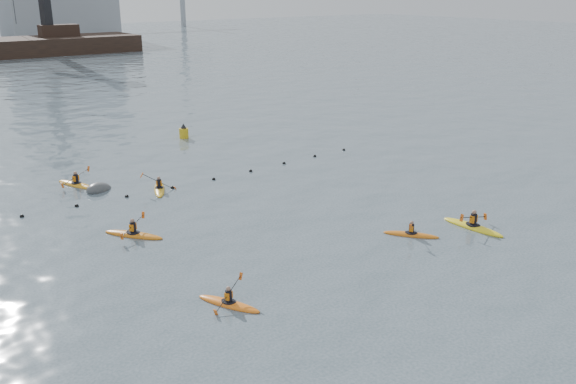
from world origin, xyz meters
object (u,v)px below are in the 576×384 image
Objects in this scene: kayaker_1 at (473,226)px; kayaker_3 at (159,189)px; kayaker_4 at (411,234)px; kayaker_2 at (133,234)px; nav_buoy at (184,133)px; kayaker_5 at (76,184)px; mooring_buoy at (99,190)px; kayaker_0 at (229,303)px.

kayaker_1 is 18.95m from kayaker_3.
kayaker_4 is (-3.38, 1.28, -0.02)m from kayaker_1.
kayaker_2 is 0.99× the size of kayaker_3.
kayaker_4 is at bearing -91.74° from nav_buoy.
kayaker_5 is at bearing -147.49° from nav_buoy.
nav_buoy reaches higher than kayaker_2.
kayaker_2 is 21.30m from nav_buoy.
kayaker_3 is 2.23× the size of nav_buoy.
kayaker_3 is (-10.41, 15.83, -0.01)m from kayaker_1.
mooring_buoy is at bearing -86.45° from kayaker_5.
kayaker_5 reaches higher than kayaker_4.
kayaker_4 reaches higher than kayaker_2.
kayaker_2 is 1.18× the size of kayaker_4.
kayaker_1 is at bearing 121.90° from kayaker_4.
nav_buoy is at bearing 19.67° from kayaker_2.
kayaker_1 is 24.48m from kayaker_5.
kayaker_4 is (7.03, -14.56, -0.01)m from kayaker_3.
kayaker_3 reaches higher than kayaker_1.
kayaker_4 is 21.57m from kayaker_5.
mooring_buoy is (0.82, -1.78, -0.10)m from kayaker_5.
nav_buoy reaches higher than kayaker_4.
kayaker_3 is at bearing -124.22° from nav_buoy.
kayaker_4 is at bearing -59.19° from mooring_buoy.
mooring_buoy is at bearing 45.41° from kayaker_2.
kayaker_5 is at bearing 158.37° from kayaker_3.
mooring_buoy is at bearing 61.13° from kayaker_0.
kayaker_2 is 1.58× the size of mooring_buoy.
kayaker_3 is 1.59× the size of mooring_buoy.
kayaker_4 is at bearing 155.22° from kayaker_1.
kayaker_0 is 2.05× the size of nav_buoy.
kayaker_3 is 0.93× the size of kayaker_5.
kayaker_4 is at bearing -22.43° from kayaker_0.
nav_buoy reaches higher than kayaker_1.
kayaker_4 is 0.77× the size of kayaker_5.
mooring_buoy is (-3.02, 2.29, -0.10)m from kayaker_3.
kayaker_4 is 26.07m from nav_buoy.
kayaker_1 is at bearing -53.48° from mooring_buoy.
kayaker_5 is 1.96m from mooring_buoy.
kayaker_5 is (0.40, 19.11, 0.01)m from kayaker_0.
kayaker_2 is at bearing -100.82° from kayaker_3.
kayaker_2 is at bearing -124.82° from nav_buoy.
kayaker_0 is 9.05m from kayaker_2.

